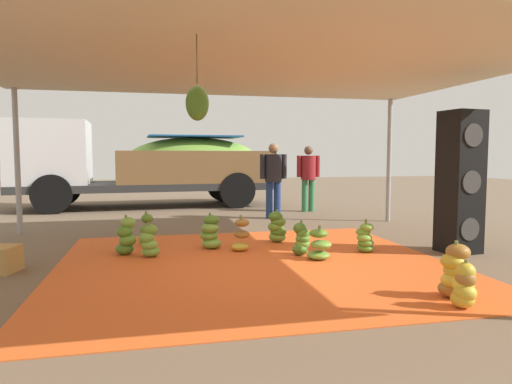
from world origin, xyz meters
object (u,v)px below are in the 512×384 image
Objects in this scene: banana_bunch_8 at (210,233)px; cargo_truck_main at (142,163)px; banana_bunch_5 at (302,240)px; banana_bunch_10 at (146,231)px; banana_bunch_3 at (464,286)px; worker_0 at (308,173)px; banana_bunch_7 at (241,236)px; speaker_stack at (460,182)px; banana_bunch_0 at (455,272)px; banana_bunch_6 at (126,237)px; banana_bunch_9 at (277,228)px; worker_1 at (273,175)px; banana_bunch_1 at (149,242)px; banana_bunch_2 at (319,246)px; banana_bunch_4 at (365,238)px.

cargo_truck_main reaches higher than banana_bunch_8.
banana_bunch_10 reaches higher than banana_bunch_5.
worker_0 reaches higher than banana_bunch_3.
speaker_stack reaches higher than banana_bunch_7.
banana_bunch_0 is 4.49m from banana_bunch_6.
banana_bunch_5 is 1.03m from banana_bunch_9.
banana_bunch_1 is at bearing -127.83° from worker_1.
banana_bunch_8 is 5.33m from worker_0.
banana_bunch_1 is 4.66m from worker_1.
banana_bunch_0 is at bearing -39.87° from banana_bunch_6.
banana_bunch_10 is (-1.43, 0.70, 0.02)m from banana_bunch_7.
banana_bunch_3 is 0.81× the size of banana_bunch_6.
cargo_truck_main reaches higher than banana_bunch_7.
banana_bunch_0 is at bearing -97.31° from worker_0.
banana_bunch_9 is (1.17, 0.27, 0.00)m from banana_bunch_8.
speaker_stack is at bearing -10.32° from banana_bunch_6.
worker_0 is at bearing -25.47° from cargo_truck_main.
worker_0 is (4.10, 3.82, 0.75)m from banana_bunch_10.
worker_0 reaches higher than banana_bunch_5.
banana_bunch_8 is at bearing 142.13° from banana_bunch_2.
worker_0 is at bearing 96.05° from speaker_stack.
speaker_stack reaches higher than banana_bunch_6.
banana_bunch_9 is at bearing 95.27° from banana_bunch_5.
worker_1 reaches higher than banana_bunch_8.
banana_bunch_6 is 5.09m from speaker_stack.
banana_bunch_6 is at bearing 160.96° from banana_bunch_2.
banana_bunch_2 reaches higher than banana_bunch_3.
banana_bunch_2 is 5.68m from worker_0.
cargo_truck_main reaches higher than banana_bunch_9.
banana_bunch_4 is at bearing -16.71° from banana_bunch_7.
cargo_truck_main is at bearing 115.87° from banana_bunch_4.
banana_bunch_1 is 0.87m from banana_bunch_10.
banana_bunch_4 is 5.20m from worker_0.
banana_bunch_3 is at bearing -125.44° from speaker_stack.
banana_bunch_5 reaches higher than banana_bunch_1.
banana_bunch_10 reaches higher than banana_bunch_9.
banana_bunch_3 is 0.94× the size of banana_bunch_4.
banana_bunch_9 is at bearing 10.12° from banana_bunch_6.
banana_bunch_0 is at bearing -47.84° from banana_bunch_10.
banana_bunch_5 is 0.96m from banana_bunch_7.
worker_1 is at bearing 112.79° from speaker_stack.
cargo_truck_main is at bearing 100.70° from banana_bunch_8.
banana_bunch_0 is 1.17× the size of banana_bunch_1.
banana_bunch_0 is 1.18× the size of banana_bunch_4.
banana_bunch_0 is 0.34× the size of worker_1.
banana_bunch_9 is (0.72, 0.52, 0.02)m from banana_bunch_7.
banana_bunch_7 is at bearing -26.13° from banana_bunch_10.
banana_bunch_7 is at bearing 117.37° from banana_bunch_3.
cargo_truck_main reaches higher than worker_1.
banana_bunch_7 is 5.31m from worker_0.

